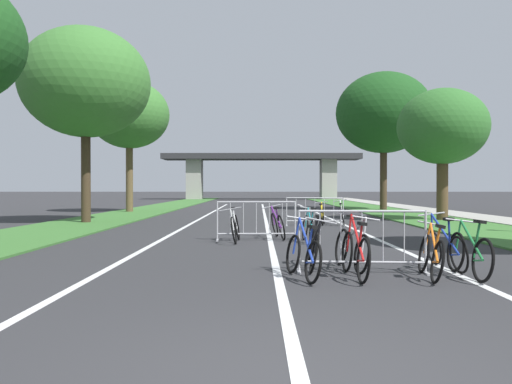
% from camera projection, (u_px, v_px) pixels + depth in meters
% --- Properties ---
extents(grass_verge_left, '(3.40, 66.13, 0.05)m').
position_uv_depth(grass_verge_left, '(148.00, 210.00, 30.63)').
color(grass_verge_left, '#386B2D').
rests_on(grass_verge_left, ground).
extents(grass_verge_right, '(3.40, 66.13, 0.05)m').
position_uv_depth(grass_verge_right, '(380.00, 210.00, 30.56)').
color(grass_verge_right, '#386B2D').
rests_on(grass_verge_right, ground).
extents(sidewalk_path_right, '(2.18, 66.13, 0.08)m').
position_uv_depth(sidewalk_path_right, '(426.00, 210.00, 30.54)').
color(sidewalk_path_right, '#9E9B93').
rests_on(sidewalk_path_right, ground).
extents(lane_stripe_center, '(0.14, 38.26, 0.01)m').
position_uv_depth(lane_stripe_center, '(266.00, 219.00, 22.67)').
color(lane_stripe_center, silver).
rests_on(lane_stripe_center, ground).
extents(lane_stripe_right_lane, '(0.14, 38.26, 0.01)m').
position_uv_depth(lane_stripe_right_lane, '(331.00, 219.00, 22.66)').
color(lane_stripe_right_lane, silver).
rests_on(lane_stripe_right_lane, ground).
extents(lane_stripe_left_lane, '(0.14, 38.26, 0.01)m').
position_uv_depth(lane_stripe_left_lane, '(200.00, 219.00, 22.69)').
color(lane_stripe_left_lane, silver).
rests_on(lane_stripe_left_lane, ground).
extents(overpass_bridge, '(22.55, 4.04, 5.23)m').
position_uv_depth(overpass_bridge, '(261.00, 166.00, 58.16)').
color(overpass_bridge, '#2D2D30').
rests_on(overpass_bridge, ground).
extents(tree_left_cypress_far, '(5.04, 5.04, 7.68)m').
position_uv_depth(tree_left_cypress_far, '(86.00, 83.00, 19.84)').
color(tree_left_cypress_far, '#3D2D1E').
rests_on(tree_left_cypress_far, ground).
extents(tree_left_oak_mid, '(4.48, 4.48, 7.43)m').
position_uv_depth(tree_left_oak_mid, '(129.00, 115.00, 28.44)').
color(tree_left_oak_mid, brown).
rests_on(tree_left_oak_mid, ground).
extents(tree_right_pine_near, '(3.76, 3.76, 5.60)m').
position_uv_depth(tree_right_pine_near, '(443.00, 127.00, 21.35)').
color(tree_right_pine_near, '#4C3823').
rests_on(tree_right_pine_near, ground).
extents(tree_right_pine_far, '(5.81, 5.81, 8.45)m').
position_uv_depth(tree_right_pine_far, '(384.00, 113.00, 30.92)').
color(tree_right_pine_far, '#3D2D1E').
rests_on(tree_right_pine_far, ground).
extents(crowd_barrier_nearest, '(2.17, 0.56, 1.05)m').
position_uv_depth(crowd_barrier_nearest, '(362.00, 242.00, 8.41)').
color(crowd_barrier_nearest, '#ADADB2').
rests_on(crowd_barrier_nearest, ground).
extents(crowd_barrier_second, '(2.17, 0.55, 1.05)m').
position_uv_depth(crowd_barrier_second, '(256.00, 221.00, 13.53)').
color(crowd_barrier_second, '#ADADB2').
rests_on(crowd_barrier_second, ground).
extents(crowd_barrier_third, '(2.15, 0.45, 1.05)m').
position_uv_depth(crowd_barrier_third, '(315.00, 212.00, 18.63)').
color(crowd_barrier_third, '#ADADB2').
rests_on(crowd_barrier_third, ground).
extents(bicycle_white_0, '(0.52, 1.65, 0.97)m').
position_uv_depth(bicycle_white_0, '(343.00, 216.00, 19.00)').
color(bicycle_white_0, black).
rests_on(bicycle_white_0, ground).
extents(bicycle_blue_1, '(0.50, 1.60, 0.98)m').
position_uv_depth(bicycle_blue_1, '(445.00, 248.00, 8.81)').
color(bicycle_blue_1, black).
rests_on(bicycle_blue_1, ground).
extents(bicycle_black_2, '(0.53, 1.72, 0.94)m').
position_uv_depth(bicycle_black_2, '(313.00, 247.00, 8.84)').
color(bicycle_black_2, black).
rests_on(bicycle_black_2, ground).
extents(bicycle_red_3, '(0.51, 1.75, 1.01)m').
position_uv_depth(bicycle_red_3, '(355.00, 253.00, 7.97)').
color(bicycle_red_3, black).
rests_on(bicycle_red_3, ground).
extents(bicycle_yellow_4, '(0.50, 1.59, 0.89)m').
position_uv_depth(bicycle_yellow_4, '(322.00, 216.00, 19.14)').
color(bicycle_yellow_4, black).
rests_on(bicycle_yellow_4, ground).
extents(bicycle_purple_5, '(0.66, 1.74, 0.94)m').
position_uv_depth(bicycle_purple_5, '(278.00, 225.00, 13.99)').
color(bicycle_purple_5, black).
rests_on(bicycle_purple_5, ground).
extents(bicycle_orange_6, '(0.54, 1.64, 0.88)m').
position_uv_depth(bicycle_orange_6, '(431.00, 255.00, 7.92)').
color(bicycle_orange_6, black).
rests_on(bicycle_orange_6, ground).
extents(bicycle_green_7, '(0.51, 1.67, 0.93)m').
position_uv_depth(bicycle_green_7, '(469.00, 254.00, 8.01)').
color(bicycle_green_7, black).
rests_on(bicycle_green_7, ground).
extents(bicycle_teal_8, '(0.44, 1.73, 0.91)m').
position_uv_depth(bicycle_teal_8, '(309.00, 227.00, 13.14)').
color(bicycle_teal_8, black).
rests_on(bicycle_teal_8, ground).
extents(bicycle_silver_9, '(0.59, 1.77, 0.97)m').
position_uv_depth(bicycle_silver_9, '(351.00, 248.00, 8.78)').
color(bicycle_silver_9, black).
rests_on(bicycle_silver_9, ground).
extents(bicycle_white_10, '(0.56, 1.70, 0.94)m').
position_uv_depth(bicycle_white_10, '(235.00, 227.00, 13.11)').
color(bicycle_white_10, black).
rests_on(bicycle_white_10, ground).
extents(bicycle_blue_11, '(0.52, 1.61, 0.96)m').
position_uv_depth(bicycle_blue_11, '(303.00, 255.00, 7.89)').
color(bicycle_blue_11, black).
rests_on(bicycle_blue_11, ground).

